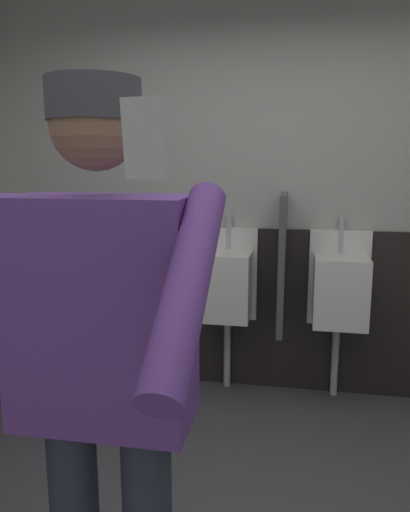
{
  "coord_description": "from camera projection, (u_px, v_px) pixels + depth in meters",
  "views": [
    {
      "loc": [
        0.17,
        -1.64,
        1.6
      ],
      "look_at": [
        -0.16,
        0.14,
        1.25
      ],
      "focal_mm": 34.69,
      "sensor_mm": 36.0,
      "label": 1
    }
  ],
  "objects": [
    {
      "name": "cell_phone",
      "position": [
        145.0,
        139.0,
        0.68
      ],
      "size": [
        0.06,
        0.04,
        0.11
      ],
      "primitive_type": "cube",
      "rotation": [
        0.09,
        0.0,
        -0.17
      ],
      "color": "silver"
    },
    {
      "name": "wall_back",
      "position": [
        273.0,
        197.0,
        3.41
      ],
      "size": [
        4.64,
        0.12,
        2.71
      ],
      "primitive_type": "cube",
      "color": "#B2B2AD",
      "rests_on": "ground_plane"
    },
    {
      "name": "urinal_middle",
      "position": [
        340.0,
        289.0,
        3.22
      ],
      "size": [
        0.4,
        0.34,
        1.24
      ],
      "color": "white",
      "rests_on": "ground_plane"
    },
    {
      "name": "privacy_divider_panel",
      "position": [
        282.0,
        263.0,
        3.19
      ],
      "size": [
        0.04,
        0.4,
        0.9
      ],
      "primitive_type": "cube",
      "color": "#4C4C51"
    },
    {
      "name": "person",
      "position": [
        103.0,
        362.0,
        1.32
      ],
      "size": [
        0.69,
        0.6,
        1.79
      ],
      "color": "#2D3342",
      "rests_on": "ground_plane"
    },
    {
      "name": "wainscot_band_back",
      "position": [
        269.0,
        309.0,
        3.48
      ],
      "size": [
        4.04,
        0.03,
        1.14
      ],
      "primitive_type": "cube",
      "color": "black",
      "rests_on": "ground_plane"
    },
    {
      "name": "urinal_left",
      "position": [
        226.0,
        284.0,
        3.36
      ],
      "size": [
        0.4,
        0.34,
        1.24
      ],
      "color": "white",
      "rests_on": "ground_plane"
    }
  ]
}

